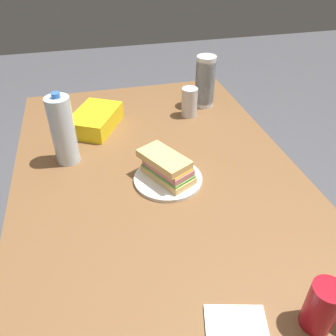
{
  "coord_description": "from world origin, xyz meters",
  "views": [
    {
      "loc": [
        -0.81,
        0.19,
        1.48
      ],
      "look_at": [
        0.04,
        -0.02,
        0.83
      ],
      "focal_mm": 36.98,
      "sensor_mm": 36.0,
      "label": 1
    }
  ],
  "objects": [
    {
      "name": "plastic_cup_stack",
      "position": [
        0.53,
        -0.31,
        0.89
      ],
      "size": [
        0.08,
        0.08,
        0.22
      ],
      "color": "silver",
      "rests_on": "dining_table"
    },
    {
      "name": "soda_can_red",
      "position": [
        -0.5,
        -0.21,
        0.84
      ],
      "size": [
        0.07,
        0.07,
        0.12
      ],
      "primitive_type": "cylinder",
      "color": "maroon",
      "rests_on": "dining_table"
    },
    {
      "name": "sandwich",
      "position": [
        0.04,
        -0.02,
        0.83
      ],
      "size": [
        0.2,
        0.17,
        0.08
      ],
      "color": "#DBB26B",
      "rests_on": "paper_plate"
    },
    {
      "name": "chip_bag",
      "position": [
        0.44,
        0.18,
        0.81
      ],
      "size": [
        0.27,
        0.24,
        0.07
      ],
      "primitive_type": "cube",
      "rotation": [
        0.0,
        0.0,
        2.64
      ],
      "color": "yellow",
      "rests_on": "dining_table"
    },
    {
      "name": "ground_plane",
      "position": [
        0.0,
        0.0,
        0.0
      ],
      "size": [
        8.0,
        8.0,
        0.0
      ],
      "primitive_type": "plane",
      "color": "#4C4C51"
    },
    {
      "name": "water_bottle_spare",
      "position": [
        0.23,
        0.29,
        0.9
      ],
      "size": [
        0.08,
        0.08,
        0.25
      ],
      "color": "silver",
      "rests_on": "dining_table"
    },
    {
      "name": "dining_table",
      "position": [
        0.0,
        0.0,
        0.68
      ],
      "size": [
        1.61,
        0.94,
        0.78
      ],
      "color": "brown",
      "rests_on": "ground_plane"
    },
    {
      "name": "soda_can_silver",
      "position": [
        0.45,
        -0.22,
        0.84
      ],
      "size": [
        0.07,
        0.07,
        0.12
      ],
      "primitive_type": "cylinder",
      "color": "silver",
      "rests_on": "dining_table"
    },
    {
      "name": "paper_plate",
      "position": [
        0.04,
        -0.02,
        0.78
      ],
      "size": [
        0.22,
        0.22,
        0.01
      ],
      "primitive_type": "cylinder",
      "color": "white",
      "rests_on": "dining_table"
    },
    {
      "name": "paper_napkin",
      "position": [
        -0.49,
        -0.04,
        0.78
      ],
      "size": [
        0.16,
        0.16,
        0.01
      ],
      "primitive_type": "cube",
      "rotation": [
        0.0,
        0.0,
        1.32
      ],
      "color": "white",
      "rests_on": "dining_table"
    }
  ]
}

